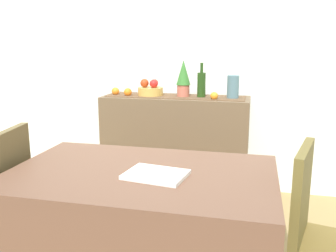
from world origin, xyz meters
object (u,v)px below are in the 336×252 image
(ceramic_vase, at_px, (233,87))
(wine_bottle, at_px, (201,84))
(potted_plant, at_px, (183,78))
(sideboard_console, at_px, (175,146))
(open_book, at_px, (156,175))
(fruit_bowl, at_px, (150,91))
(dining_table, at_px, (142,240))

(ceramic_vase, bearing_deg, wine_bottle, 180.00)
(ceramic_vase, bearing_deg, potted_plant, 180.00)
(wine_bottle, xyz_separation_m, potted_plant, (-0.16, 0.00, 0.05))
(sideboard_console, height_order, open_book, sideboard_console)
(fruit_bowl, bearing_deg, potted_plant, 0.00)
(ceramic_vase, height_order, dining_table, ceramic_vase)
(fruit_bowl, relative_size, dining_table, 0.17)
(sideboard_console, relative_size, open_book, 4.57)
(dining_table, bearing_deg, open_book, -30.47)
(ceramic_vase, height_order, potted_plant, potted_plant)
(potted_plant, bearing_deg, dining_table, -86.72)
(sideboard_console, xyz_separation_m, wine_bottle, (0.23, 0.00, 0.56))
(sideboard_console, bearing_deg, wine_bottle, 0.00)
(potted_plant, bearing_deg, ceramic_vase, 0.00)
(potted_plant, bearing_deg, sideboard_console, 180.00)
(ceramic_vase, relative_size, potted_plant, 0.61)
(potted_plant, bearing_deg, wine_bottle, 0.00)
(wine_bottle, relative_size, ceramic_vase, 1.52)
(wine_bottle, height_order, potted_plant, potted_plant)
(sideboard_console, xyz_separation_m, ceramic_vase, (0.49, 0.00, 0.54))
(sideboard_console, height_order, wine_bottle, wine_bottle)
(sideboard_console, bearing_deg, fruit_bowl, 180.00)
(fruit_bowl, height_order, potted_plant, potted_plant)
(open_book, bearing_deg, fruit_bowl, 115.37)
(ceramic_vase, height_order, open_book, ceramic_vase)
(fruit_bowl, height_order, open_book, fruit_bowl)
(sideboard_console, bearing_deg, dining_table, -84.15)
(ceramic_vase, xyz_separation_m, open_book, (-0.25, -1.57, -0.24))
(dining_table, xyz_separation_m, open_book, (0.09, -0.05, 0.38))
(fruit_bowl, relative_size, potted_plant, 0.70)
(sideboard_console, xyz_separation_m, fruit_bowl, (-0.23, 0.00, 0.49))
(sideboard_console, bearing_deg, ceramic_vase, 0.00)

